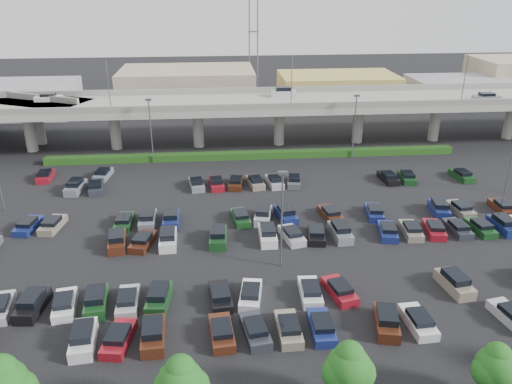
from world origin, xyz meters
TOP-DOWN VIEW (x-y plane):
  - ground at (0.00, 0.00)m, footprint 280.00×280.00m
  - overpass at (-0.21, 32.01)m, footprint 150.00×13.00m
  - hedge at (0.00, 25.00)m, footprint 66.00×1.60m
  - tree_row at (0.70, -26.53)m, footprint 65.07×3.66m
  - parked_cars at (-1.19, -4.41)m, footprint 62.94×41.64m
  - light_poles at (-4.13, 2.00)m, footprint 66.90×48.38m
  - distant_buildings at (12.38, 61.81)m, footprint 138.00×24.00m
  - comm_tower at (4.00, 74.00)m, footprint 2.40×2.40m

SIDE VIEW (x-z plane):
  - ground at x=0.00m, z-range 0.00..0.00m
  - hedge at x=0.00m, z-range 0.00..1.10m
  - parked_cars at x=-1.19m, z-range -0.22..1.45m
  - tree_row at x=0.70m, z-range 0.55..6.49m
  - distant_buildings at x=12.38m, z-range -0.76..8.24m
  - light_poles at x=-4.13m, z-range 1.09..11.39m
  - overpass at x=-0.21m, z-range -0.93..14.87m
  - comm_tower at x=4.00m, z-range 0.61..30.61m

